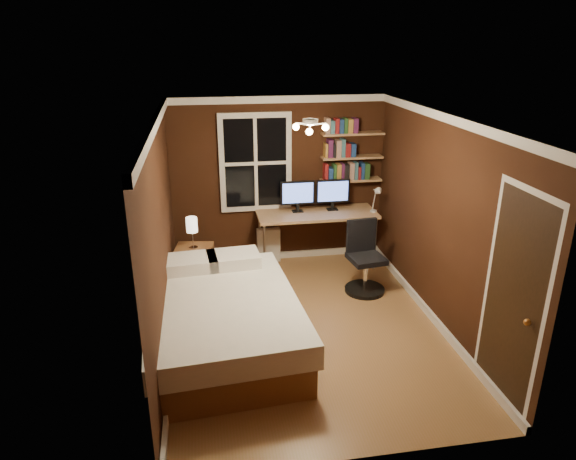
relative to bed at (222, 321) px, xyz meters
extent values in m
plane|color=olive|center=(1.00, 0.25, -0.33)|extent=(4.20, 4.20, 0.00)
cube|color=black|center=(1.00, 2.35, 0.92)|extent=(3.20, 0.04, 2.50)
cube|color=black|center=(-0.60, 0.25, 0.92)|extent=(0.04, 4.20, 2.50)
cube|color=black|center=(2.60, 0.25, 0.92)|extent=(0.04, 4.20, 2.50)
cube|color=white|center=(1.00, 0.25, 2.17)|extent=(3.20, 4.20, 0.02)
cube|color=silver|center=(0.65, 2.31, 1.22)|extent=(1.06, 0.06, 1.46)
sphere|color=gold|center=(2.55, -1.60, 0.67)|extent=(0.06, 0.06, 0.06)
cube|color=#9B704B|center=(2.08, 2.23, 0.92)|extent=(0.92, 0.22, 0.03)
cube|color=#9B704B|center=(2.08, 2.23, 1.27)|extent=(0.92, 0.22, 0.03)
cube|color=#9B704B|center=(2.08, 2.23, 1.62)|extent=(0.92, 0.22, 0.03)
cube|color=brown|center=(0.00, -0.03, -0.15)|extent=(1.70, 2.31, 0.35)
cube|color=white|center=(0.00, -0.03, 0.15)|extent=(1.80, 2.38, 0.26)
cube|color=white|center=(-0.33, 0.80, 0.36)|extent=(0.67, 0.49, 0.15)
cube|color=white|center=(0.20, 0.84, 0.36)|extent=(0.67, 0.49, 0.15)
cube|color=brown|center=(-0.30, 1.47, -0.02)|extent=(0.56, 0.56, 0.61)
cube|color=silver|center=(0.82, 2.25, -0.06)|extent=(0.35, 0.12, 0.53)
cube|color=#9B704B|center=(1.52, 2.00, 0.49)|extent=(1.77, 0.66, 0.04)
cylinder|color=beige|center=(0.69, 1.71, 0.07)|extent=(0.04, 0.04, 0.80)
cylinder|color=beige|center=(2.34, 1.71, 0.07)|extent=(0.04, 0.04, 0.80)
cylinder|color=beige|center=(0.69, 2.29, 0.07)|extent=(0.04, 0.04, 0.80)
cylinder|color=beige|center=(2.34, 2.29, 0.07)|extent=(0.04, 0.04, 0.80)
cylinder|color=black|center=(1.99, 1.01, -0.30)|extent=(0.54, 0.54, 0.05)
cylinder|color=silver|center=(1.99, 1.01, -0.08)|extent=(0.06, 0.06, 0.40)
cube|color=black|center=(1.99, 1.01, 0.16)|extent=(0.50, 0.50, 0.07)
cube|color=black|center=(1.96, 1.21, 0.43)|extent=(0.43, 0.11, 0.46)
camera|label=1|loc=(-0.10, -5.02, 2.96)|focal=32.00mm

